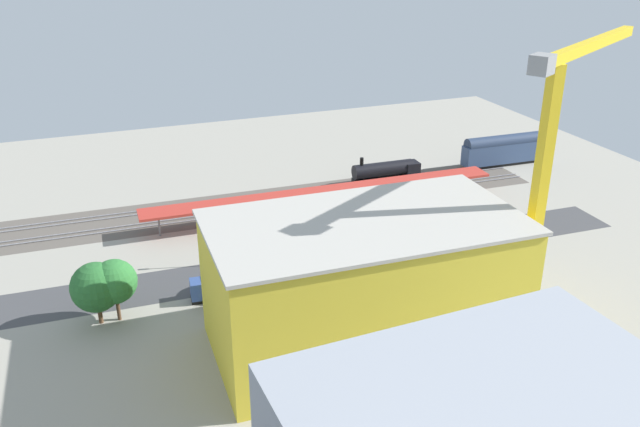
% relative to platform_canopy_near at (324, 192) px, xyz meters
% --- Properties ---
extents(ground_plane, '(153.57, 153.57, 0.00)m').
position_rel_platform_canopy_near_xyz_m(ground_plane, '(5.91, 13.99, -3.88)').
color(ground_plane, '#9E998C').
rests_on(ground_plane, ground).
extents(rail_bed, '(96.30, 16.01, 0.01)m').
position_rel_platform_canopy_near_xyz_m(rail_bed, '(5.91, -7.54, -3.88)').
color(rail_bed, '#5B544C').
rests_on(rail_bed, ground).
extents(street_asphalt, '(96.18, 11.53, 0.01)m').
position_rel_platform_canopy_near_xyz_m(street_asphalt, '(5.91, 16.12, -3.88)').
color(street_asphalt, '#424244').
rests_on(street_asphalt, ground).
extents(track_rails, '(95.95, 9.57, 0.12)m').
position_rel_platform_canopy_near_xyz_m(track_rails, '(5.91, -7.54, -3.70)').
color(track_rails, '#9E9EA8').
rests_on(track_rails, ground).
extents(platform_canopy_near, '(61.47, 6.28, 4.11)m').
position_rel_platform_canopy_near_xyz_m(platform_canopy_near, '(0.00, 0.00, 0.00)').
color(platform_canopy_near, '#B73328').
rests_on(platform_canopy_near, ground).
extents(locomotive, '(14.73, 3.25, 5.20)m').
position_rel_platform_canopy_near_xyz_m(locomotive, '(-17.30, -10.28, -2.05)').
color(locomotive, black).
rests_on(locomotive, ground).
extents(passenger_coach, '(17.50, 3.43, 6.32)m').
position_rel_platform_canopy_near_xyz_m(passenger_coach, '(-42.87, -10.28, -0.54)').
color(passenger_coach, black).
rests_on(passenger_coach, ground).
extents(parked_car_0, '(4.14, 1.99, 1.66)m').
position_rel_platform_canopy_near_xyz_m(parked_car_0, '(-14.89, 12.54, -3.13)').
color(parked_car_0, black).
rests_on(parked_car_0, ground).
extents(parked_car_1, '(4.14, 1.79, 1.76)m').
position_rel_platform_canopy_near_xyz_m(parked_car_1, '(-7.24, 12.90, -3.09)').
color(parked_car_1, black).
rests_on(parked_car_1, ground).
extents(parked_car_2, '(4.50, 1.93, 1.73)m').
position_rel_platform_canopy_near_xyz_m(parked_car_2, '(1.20, 13.24, -3.11)').
color(parked_car_2, black).
rests_on(parked_car_2, ground).
extents(parked_car_3, '(4.28, 1.96, 1.82)m').
position_rel_platform_canopy_near_xyz_m(parked_car_3, '(9.01, 13.16, -3.07)').
color(parked_car_3, black).
rests_on(parked_car_3, ground).
extents(construction_building, '(34.70, 18.91, 15.32)m').
position_rel_platform_canopy_near_xyz_m(construction_building, '(9.50, 37.17, 3.78)').
color(construction_building, yellow).
rests_on(construction_building, ground).
extents(construction_roof_slab, '(35.31, 19.52, 0.40)m').
position_rel_platform_canopy_near_xyz_m(construction_roof_slab, '(9.50, 37.17, 11.64)').
color(construction_roof_slab, '#B7B2A8').
rests_on(construction_roof_slab, construction_building).
extents(tower_crane, '(27.20, 17.01, 33.50)m').
position_rel_platform_canopy_near_xyz_m(tower_crane, '(-13.41, 38.71, 16.66)').
color(tower_crane, gray).
rests_on(tower_crane, ground).
extents(box_truck_0, '(10.13, 3.27, 3.35)m').
position_rel_platform_canopy_near_xyz_m(box_truck_0, '(21.67, 21.45, -2.22)').
color(box_truck_0, black).
rests_on(box_truck_0, ground).
extents(street_tree_0, '(5.94, 5.94, 7.76)m').
position_rel_platform_canopy_near_xyz_m(street_tree_0, '(13.74, 20.60, 0.90)').
color(street_tree_0, brown).
rests_on(street_tree_0, ground).
extents(street_tree_1, '(6.18, 6.18, 8.12)m').
position_rel_platform_canopy_near_xyz_m(street_tree_1, '(38.14, 22.04, 1.14)').
color(street_tree_1, brown).
rests_on(street_tree_1, ground).
extents(street_tree_2, '(5.53, 5.53, 8.17)m').
position_rel_platform_canopy_near_xyz_m(street_tree_2, '(35.94, 22.11, 1.52)').
color(street_tree_2, brown).
rests_on(street_tree_2, ground).
extents(street_tree_3, '(5.17, 5.17, 7.47)m').
position_rel_platform_canopy_near_xyz_m(street_tree_3, '(-3.65, 21.31, 0.99)').
color(street_tree_3, brown).
rests_on(street_tree_3, ground).
extents(street_tree_4, '(6.31, 6.31, 8.93)m').
position_rel_platform_canopy_near_xyz_m(street_tree_4, '(15.13, 22.11, 1.87)').
color(street_tree_4, brown).
rests_on(street_tree_4, ground).
extents(traffic_light, '(0.50, 0.36, 6.49)m').
position_rel_platform_canopy_near_xyz_m(traffic_light, '(23.16, 11.77, 0.43)').
color(traffic_light, '#333333').
rests_on(traffic_light, ground).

